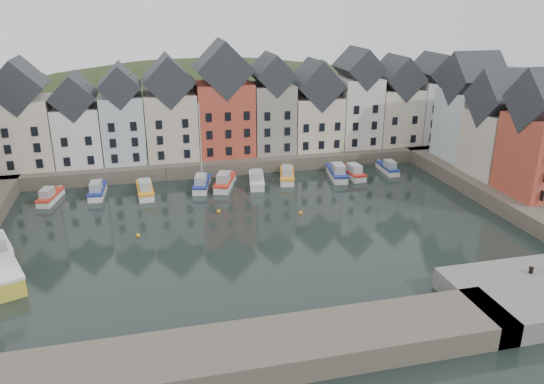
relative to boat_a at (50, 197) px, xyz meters
name	(u,v)px	position (x,y,z in m)	size (l,w,h in m)	color
ground	(263,235)	(25.33, -17.18, -0.67)	(260.00, 260.00, 0.00)	black
far_quay	(223,155)	(25.33, 12.82, 0.33)	(90.00, 16.00, 2.00)	#4F473D
right_quay	(525,192)	(62.33, -14.18, 0.33)	(14.00, 54.00, 2.00)	#4F473D
near_wall	(196,362)	(15.33, -39.18, 0.33)	(50.00, 6.00, 2.00)	#4F473D
hillside	(208,205)	(25.34, 38.82, -18.63)	(153.60, 70.40, 64.00)	#242E17
far_terrace	(243,110)	(28.54, 10.82, 8.21)	(72.37, 8.16, 17.78)	beige
right_terrace	(503,126)	(61.33, -9.10, 8.24)	(8.30, 24.25, 16.36)	silver
mooring_buoys	(222,219)	(21.33, -11.84, -0.52)	(20.50, 5.50, 0.50)	orange
boat_a	(50,197)	(0.00, 0.00, 0.00)	(3.08, 6.12, 2.25)	silver
boat_b	(97,191)	(6.01, 0.79, 0.05)	(2.33, 6.42, 2.43)	silver
boat_c	(145,190)	(12.42, -0.62, 0.10)	(2.44, 6.85, 2.59)	silver
boat_d	(202,183)	(20.29, 0.19, 0.13)	(3.42, 6.75, 12.36)	silver
boat_e	(225,182)	(23.58, -0.02, 0.11)	(4.34, 7.16, 2.63)	silver
boat_f	(257,180)	(28.24, -0.13, 0.09)	(3.18, 6.90, 2.55)	silver
boat_g	(287,175)	(33.09, 0.83, 0.09)	(3.67, 6.96, 2.55)	silver
boat_h	(337,173)	(40.70, 0.03, 0.12)	(3.17, 7.14, 2.65)	silver
boat_i	(352,172)	(43.00, -0.06, 0.06)	(2.59, 6.55, 2.46)	silver
boat_j	(388,168)	(49.39, 0.85, -0.01)	(2.01, 5.83, 2.21)	silver
mooring_bollard	(531,270)	(46.40, -35.18, 1.64)	(0.48, 0.48, 0.56)	black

